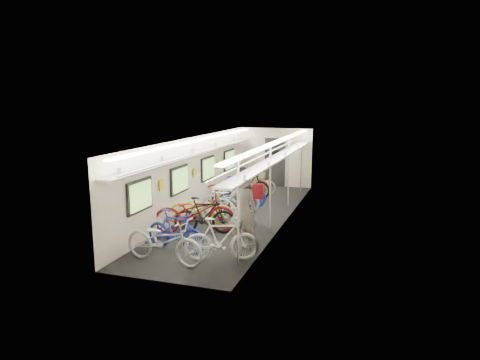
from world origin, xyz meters
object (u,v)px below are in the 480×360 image
Objects in this scene: bicycle_1 at (175,231)px; passenger_near at (243,211)px; backpack at (258,191)px; passenger_mid at (242,196)px; bicycle_0 at (164,241)px.

passenger_near reaches higher than bicycle_1.
passenger_mid is at bearing 112.22° from backpack.
passenger_near is at bearing -51.54° from bicycle_1.
passenger_near is 4.86× the size of backpack.
bicycle_0 is at bearing 79.59° from passenger_mid.
passenger_mid reaches higher than bicycle_0.
bicycle_0 is 2.75m from backpack.
passenger_mid reaches higher than backpack.
passenger_mid is (-0.61, 1.88, -0.08)m from passenger_near.
passenger_mid reaches higher than bicycle_1.
passenger_near is 1.09× the size of passenger_mid.
bicycle_1 is 4.39× the size of backpack.
passenger_near reaches higher than bicycle_0.
passenger_near reaches higher than passenger_mid.
backpack is (0.80, -1.18, 0.44)m from passenger_mid.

